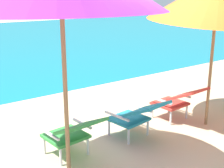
% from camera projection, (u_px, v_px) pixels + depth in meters
% --- Properties ---
extents(ground_plane, '(40.00, 40.00, 0.00)m').
position_uv_depth(ground_plane, '(33.00, 82.00, 7.85)').
color(ground_plane, '#CCB78E').
extents(lounge_chair_left, '(0.61, 0.92, 0.68)m').
position_uv_depth(lounge_chair_left, '(72.00, 132.00, 4.11)').
color(lounge_chair_left, '#338E3D').
rests_on(lounge_chair_left, ground_plane).
extents(lounge_chair_center, '(0.65, 0.94, 0.68)m').
position_uv_depth(lounge_chair_center, '(137.00, 114.00, 4.69)').
color(lounge_chair_center, teal).
rests_on(lounge_chair_center, ground_plane).
extents(lounge_chair_right, '(0.60, 0.91, 0.68)m').
position_uv_depth(lounge_chair_right, '(178.00, 99.00, 5.36)').
color(lounge_chair_right, red).
rests_on(lounge_chair_right, ground_plane).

